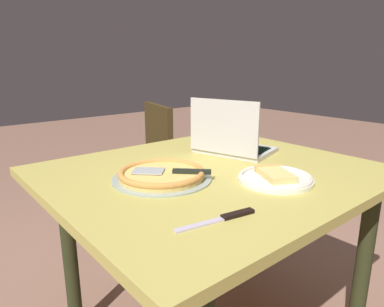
# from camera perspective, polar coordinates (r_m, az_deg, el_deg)

# --- Properties ---
(dining_table) EXTENTS (1.12, 0.99, 0.74)m
(dining_table) POSITION_cam_1_polar(r_m,az_deg,el_deg) (1.28, 3.29, -6.68)
(dining_table) COLOR tan
(dining_table) RESTS_ON ground_plane
(laptop) EXTENTS (0.31, 0.36, 0.23)m
(laptop) POSITION_cam_1_polar(r_m,az_deg,el_deg) (1.46, 6.55, 1.85)
(laptop) COLOR beige
(laptop) RESTS_ON dining_table
(pizza_plate) EXTENTS (0.24, 0.24, 0.04)m
(pizza_plate) POSITION_cam_1_polar(r_m,az_deg,el_deg) (1.15, 13.60, -3.87)
(pizza_plate) COLOR white
(pizza_plate) RESTS_ON dining_table
(pizza_tray) EXTENTS (0.33, 0.33, 0.04)m
(pizza_tray) POSITION_cam_1_polar(r_m,az_deg,el_deg) (1.14, -4.98, -3.46)
(pizza_tray) COLOR #95A39A
(pizza_tray) RESTS_ON dining_table
(table_knife) EXTENTS (0.22, 0.06, 0.01)m
(table_knife) POSITION_cam_1_polar(r_m,az_deg,el_deg) (0.87, 5.31, -10.56)
(table_knife) COLOR #BDB3C8
(table_knife) RESTS_ON dining_table
(drink_cup) EXTENTS (0.07, 0.07, 0.09)m
(drink_cup) POSITION_cam_1_polar(r_m,az_deg,el_deg) (1.78, 3.71, 4.14)
(drink_cup) COLOR black
(drink_cup) RESTS_ON dining_table
(chair_near) EXTENTS (0.50, 0.50, 0.86)m
(chair_near) POSITION_cam_1_polar(r_m,az_deg,el_deg) (2.23, -8.32, -1.33)
(chair_near) COLOR #382B13
(chair_near) RESTS_ON ground_plane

